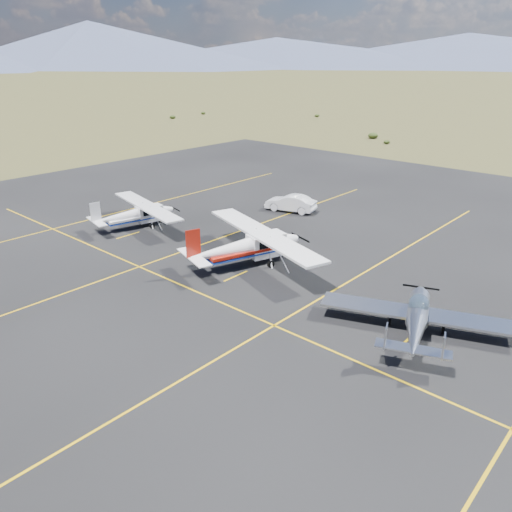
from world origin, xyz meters
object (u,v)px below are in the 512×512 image
sedan (291,203)px  aircraft_plain (135,214)px  aircraft_cessna (247,245)px  aircraft_low_wing (417,316)px

sedan → aircraft_plain: bearing=-44.3°
aircraft_cessna → sedan: size_ratio=2.71×
aircraft_cessna → aircraft_plain: size_ratio=1.19×
aircraft_cessna → aircraft_plain: bearing=109.4°
aircraft_low_wing → aircraft_cessna: size_ratio=0.79×
aircraft_cessna → aircraft_plain: aircraft_cessna is taller
aircraft_cessna → sedan: aircraft_cessna is taller
aircraft_plain → sedan: size_ratio=2.28×
aircraft_low_wing → aircraft_plain: (0.67, 23.07, 0.13)m
aircraft_plain → sedan: 12.90m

